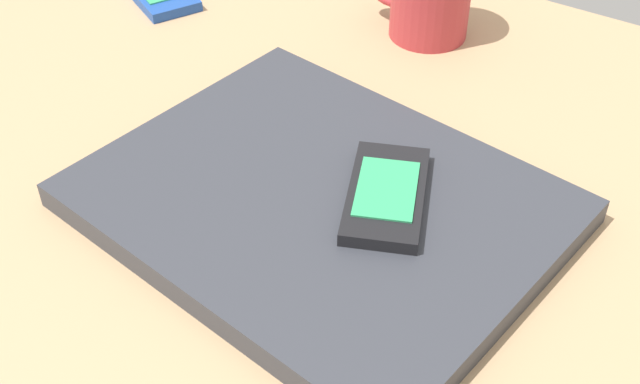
{
  "coord_description": "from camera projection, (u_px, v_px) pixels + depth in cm",
  "views": [
    {
      "loc": [
        -17.21,
        34.7,
        41.82
      ],
      "look_at": [
        6.28,
        -1.16,
        5.0
      ],
      "focal_mm": 46.18,
      "sensor_mm": 36.0,
      "label": 1
    }
  ],
  "objects": [
    {
      "name": "desk_surface",
      "position": [
        388.0,
        274.0,
        0.55
      ],
      "size": [
        120.0,
        80.0,
        3.0
      ],
      "primitive_type": "cube",
      "color": "tan",
      "rests_on": "ground"
    },
    {
      "name": "cell_phone_on_laptop",
      "position": [
        386.0,
        194.0,
        0.56
      ],
      "size": [
        8.63,
        11.21,
        1.12
      ],
      "color": "black",
      "rests_on": "laptop_closed"
    },
    {
      "name": "laptop_closed",
      "position": [
        320.0,
        203.0,
        0.57
      ],
      "size": [
        33.99,
        28.52,
        1.93
      ],
      "primitive_type": "cube",
      "rotation": [
        0.0,
        0.0,
        -0.13
      ],
      "color": "#33353D",
      "rests_on": "desk_surface"
    }
  ]
}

